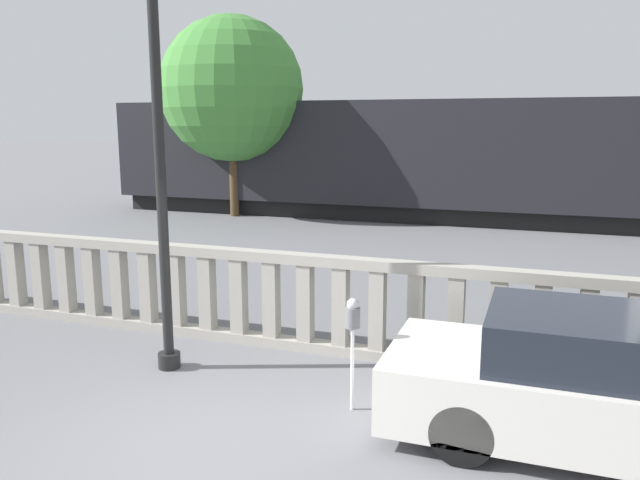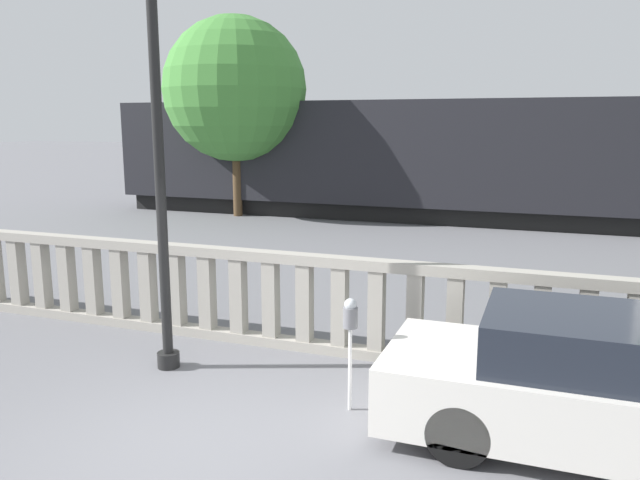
{
  "view_description": "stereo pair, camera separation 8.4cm",
  "coord_description": "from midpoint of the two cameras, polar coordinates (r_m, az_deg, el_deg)",
  "views": [
    {
      "loc": [
        3.0,
        -4.89,
        3.14
      ],
      "look_at": [
        -0.14,
        3.87,
        1.38
      ],
      "focal_mm": 35.0,
      "sensor_mm": 36.0,
      "label": 1
    },
    {
      "loc": [
        3.08,
        -4.87,
        3.14
      ],
      "look_at": [
        -0.14,
        3.87,
        1.38
      ],
      "focal_mm": 35.0,
      "sensor_mm": 36.0,
      "label": 2
    }
  ],
  "objects": [
    {
      "name": "parked_car",
      "position": [
        6.75,
        25.0,
        -12.18
      ],
      "size": [
        4.43,
        1.7,
        1.35
      ],
      "rotation": [
        0.0,
        0.0,
        -0.08
      ],
      "color": "black",
      "rests_on": "ground"
    },
    {
      "name": "parking_meter",
      "position": [
        6.81,
        2.65,
        -7.51
      ],
      "size": [
        0.16,
        0.16,
        1.28
      ],
      "color": "silver",
      "rests_on": "ground"
    },
    {
      "name": "ground_plane",
      "position": [
        6.55,
        -11.25,
        -18.18
      ],
      "size": [
        160.0,
        160.0,
        0.0
      ],
      "primitive_type": "plane",
      "color": "slate"
    },
    {
      "name": "tree_right",
      "position": [
        21.33,
        -8.19,
        13.47
      ],
      "size": [
        4.74,
        4.74,
        6.59
      ],
      "color": "#4C3823",
      "rests_on": "ground"
    },
    {
      "name": "train_near",
      "position": [
        20.4,
        15.47,
        7.11
      ],
      "size": [
        25.52,
        2.95,
        4.43
      ],
      "color": "black",
      "rests_on": "ground"
    },
    {
      "name": "balustrade",
      "position": [
        8.68,
        -1.63,
        -5.74
      ],
      "size": [
        15.1,
        0.24,
        1.37
      ],
      "color": "#9E998E",
      "rests_on": "ground"
    },
    {
      "name": "train_far",
      "position": [
        36.39,
        10.22,
        8.72
      ],
      "size": [
        22.73,
        3.15,
        4.4
      ],
      "color": "black",
      "rests_on": "ground"
    },
    {
      "name": "lamppost",
      "position": [
        7.95,
        -15.07,
        14.18
      ],
      "size": [
        0.41,
        0.41,
        5.81
      ],
      "color": "black",
      "rests_on": "ground"
    }
  ]
}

